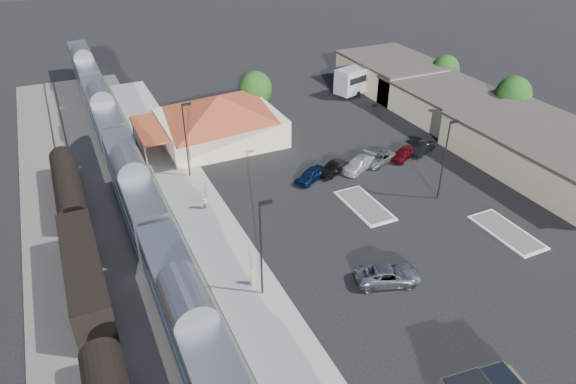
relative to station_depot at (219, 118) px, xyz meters
name	(u,v)px	position (x,y,z in m)	size (l,w,h in m)	color
ground	(341,225)	(4.56, -24.00, -3.13)	(280.00, 280.00, 0.00)	black
railbed	(112,234)	(-16.44, -16.00, -3.07)	(16.00, 100.00, 0.12)	#4C4944
platform	(207,222)	(-7.44, -18.00, -3.04)	(5.50, 92.00, 0.18)	gray
passenger_train	(133,189)	(-13.44, -13.15, -0.26)	(3.00, 104.00, 5.55)	silver
freight_cars	(85,276)	(-19.44, -23.88, -1.21)	(2.80, 46.00, 4.00)	black
station_depot	(219,118)	(0.00, 0.00, 0.00)	(18.35, 12.24, 6.20)	beige
buildings_east	(465,110)	(32.56, -9.72, -0.86)	(14.40, 51.40, 4.80)	#C6B28C
traffic_island_south	(364,205)	(8.56, -22.00, -3.03)	(3.30, 7.50, 0.21)	silver
traffic_island_north	(507,232)	(18.56, -32.00, -3.03)	(3.30, 7.50, 0.21)	silver
lamp_plat_s	(262,242)	(-6.34, -30.00, 2.21)	(1.08, 0.25, 9.00)	black
lamp_plat_n	(186,135)	(-6.34, -8.00, 2.21)	(1.08, 0.25, 9.00)	black
lamp_lot	(446,154)	(16.66, -24.00, 2.21)	(1.08, 0.25, 9.00)	black
tree_east_b	(513,96)	(38.56, -12.00, 1.09)	(4.94, 4.94, 6.96)	#382314
tree_east_c	(445,70)	(38.56, 2.00, 0.63)	(4.41, 4.41, 6.21)	#382314
tree_depot	(256,89)	(7.56, 6.00, 0.89)	(4.71, 4.71, 6.63)	#382314
suv	(388,275)	(3.83, -33.15, -2.36)	(2.57, 5.58, 1.55)	gray
coach_bus	(369,75)	(28.56, 8.51, -0.61)	(13.91, 6.67, 4.37)	silver
person_a	(253,277)	(-6.75, -28.65, -2.16)	(0.58, 0.38, 1.58)	#C9CE40
person_b	(203,201)	(-7.03, -15.59, -2.06)	(0.87, 0.68, 1.79)	silver
parked_car_a	(311,175)	(5.88, -14.72, -2.38)	(1.77, 4.40, 1.50)	#0E2046
parked_car_b	(334,168)	(9.08, -14.42, -2.42)	(1.51, 4.32, 1.42)	black
parked_car_c	(359,164)	(12.28, -14.72, -2.38)	(2.09, 5.15, 1.49)	white
parked_car_d	(380,158)	(15.48, -14.42, -2.47)	(2.18, 4.72, 1.31)	gray
parked_car_e	(403,154)	(18.68, -14.72, -2.41)	(1.70, 4.22, 1.44)	maroon
parked_car_f	(422,148)	(21.88, -14.42, -2.44)	(1.46, 4.18, 1.38)	black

